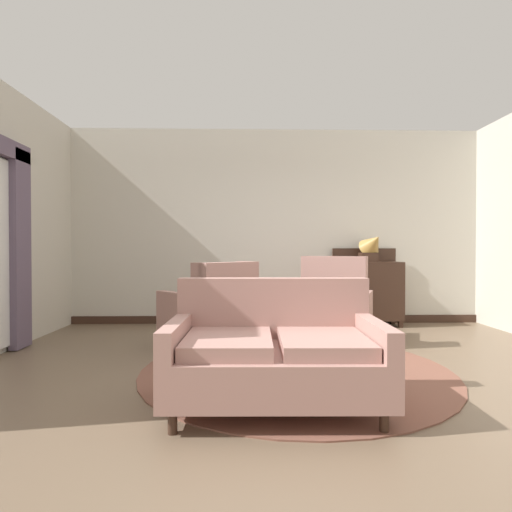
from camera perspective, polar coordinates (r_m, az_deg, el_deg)
The scene contains 11 objects.
ground at distance 3.75m, azimuth 6.16°, elevation -17.01°, with size 9.05×9.05×0.00m, color brown.
wall_back at distance 6.43m, azimuth 2.82°, elevation 4.16°, with size 6.62×0.08×3.05m, color beige.
baseboard_back at distance 6.45m, azimuth 2.85°, elevation -8.90°, with size 6.46×0.03×0.12m, color #382319.
area_rug at distance 4.04m, azimuth 5.58°, elevation -15.63°, with size 2.93×2.93×0.01m, color brown.
coffee_table at distance 3.98m, azimuth 6.26°, elevation -10.49°, with size 0.90×0.90×0.45m.
porcelain_vase at distance 3.98m, azimuth 6.76°, elevation -6.94°, with size 0.19×0.19×0.37m.
settee at distance 3.04m, azimuth 2.70°, elevation -13.55°, with size 1.55×0.94×0.92m.
armchair_far_left at distance 5.21m, azimuth 11.40°, elevation -7.01°, with size 1.05×1.13×1.08m.
armchair_foreground_right at distance 4.72m, azimuth -6.26°, elevation -7.96°, with size 1.20×1.20×1.02m.
sideboard at distance 6.40m, azimuth 15.42°, elevation -4.61°, with size 0.99×0.43×1.18m.
gramophone at distance 6.30m, azimuth 16.09°, elevation 1.42°, with size 0.45×0.52×0.51m.
Camera 1 is at (-0.47, -3.54, 1.15)m, focal length 28.39 mm.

